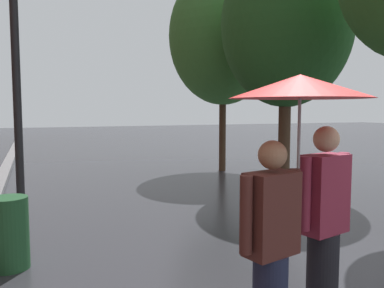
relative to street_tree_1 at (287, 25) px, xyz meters
name	(u,v)px	position (x,y,z in m)	size (l,w,h in m)	color
kerb_strip	(4,173)	(-6.16, 4.71, -3.68)	(0.30, 36.00, 0.12)	slate
street_tree_1	(287,25)	(0.00, 0.00, 0.00)	(2.93, 2.93, 5.60)	#473323
street_tree_2	(223,37)	(-0.05, 3.11, 0.25)	(3.20, 3.20, 6.01)	#473323
couple_under_umbrella	(300,172)	(-3.46, -5.20, -2.35)	(1.18, 1.08, 2.13)	#1E233D
street_lamp_post	(16,71)	(-5.56, -1.19, -1.32)	(0.24, 0.24, 4.13)	black
litter_bin	(9,233)	(-5.65, -2.69, -3.32)	(0.44, 0.44, 0.85)	#1E4C28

